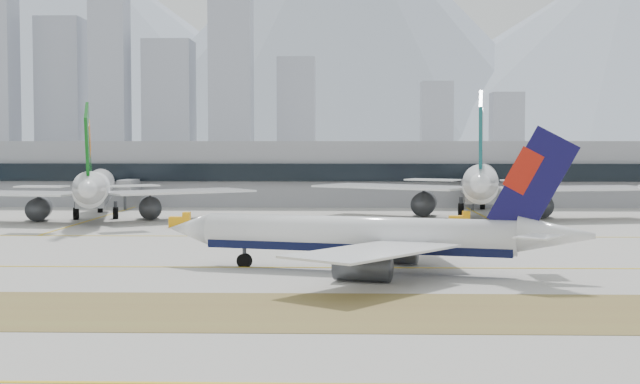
{
  "coord_description": "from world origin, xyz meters",
  "views": [
    {
      "loc": [
        5.37,
        -106.53,
        14.03
      ],
      "look_at": [
        2.03,
        18.0,
        7.5
      ],
      "focal_mm": 50.0,
      "sensor_mm": 36.0,
      "label": 1
    }
  ],
  "objects_px": {
    "taxiing_airliner": "(372,237)",
    "terminal": "(322,172)",
    "widebody_eva": "(95,189)",
    "widebody_cathay": "(482,185)"
  },
  "relations": [
    {
      "from": "taxiing_airliner",
      "to": "terminal",
      "type": "distance_m",
      "value": 123.62
    },
    {
      "from": "terminal",
      "to": "widebody_eva",
      "type": "bearing_deg",
      "value": -127.42
    },
    {
      "from": "widebody_eva",
      "to": "terminal",
      "type": "bearing_deg",
      "value": -50.17
    },
    {
      "from": "taxiing_airliner",
      "to": "widebody_eva",
      "type": "height_order",
      "value": "widebody_eva"
    },
    {
      "from": "terminal",
      "to": "taxiing_airliner",
      "type": "bearing_deg",
      "value": -86.07
    },
    {
      "from": "widebody_eva",
      "to": "terminal",
      "type": "distance_m",
      "value": 68.6
    },
    {
      "from": "widebody_eva",
      "to": "terminal",
      "type": "xyz_separation_m",
      "value": [
        41.67,
        54.46,
        1.8
      ]
    },
    {
      "from": "taxiing_airliner",
      "to": "widebody_eva",
      "type": "bearing_deg",
      "value": -38.37
    },
    {
      "from": "widebody_cathay",
      "to": "terminal",
      "type": "bearing_deg",
      "value": 45.3
    },
    {
      "from": "taxiing_airliner",
      "to": "widebody_cathay",
      "type": "distance_m",
      "value": 81.91
    }
  ]
}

